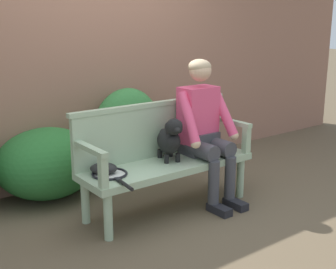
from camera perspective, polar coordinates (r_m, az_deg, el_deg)
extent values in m
plane|color=brown|center=(4.13, 0.00, -9.31)|extent=(40.00, 40.00, 0.00)
cube|color=#936651|center=(4.90, -9.34, 9.08)|extent=(8.00, 0.30, 2.44)
ellipsoid|color=#286B2D|center=(4.44, -14.94, -3.49)|extent=(0.97, 0.88, 0.67)
ellipsoid|color=#337538|center=(4.82, -5.10, 0.19)|extent=(0.81, 0.51, 0.96)
cube|color=#9EB793|center=(3.98, 0.00, -3.91)|extent=(1.59, 0.50, 0.06)
cylinder|color=#9EB793|center=(3.55, -7.54, -10.24)|extent=(0.07, 0.07, 0.38)
cylinder|color=#9EB793|center=(4.37, 9.07, -5.43)|extent=(0.07, 0.07, 0.38)
cylinder|color=#9EB793|center=(3.86, -10.36, -8.27)|extent=(0.07, 0.07, 0.38)
cylinder|color=#9EB793|center=(4.63, 5.70, -4.19)|extent=(0.07, 0.07, 0.38)
cube|color=#9EB793|center=(4.08, -1.86, 0.34)|extent=(1.59, 0.05, 0.46)
cube|color=#9EB793|center=(4.02, -1.89, 3.80)|extent=(1.63, 0.06, 0.04)
cube|color=#9EB793|center=(3.37, -8.16, -4.80)|extent=(0.06, 0.06, 0.24)
cube|color=#9EB793|center=(3.51, -9.91, -1.71)|extent=(0.06, 0.50, 0.04)
cube|color=#9EB793|center=(4.28, 9.83, -0.71)|extent=(0.06, 0.06, 0.24)
cube|color=#9EB793|center=(4.38, 7.92, 1.62)|extent=(0.06, 0.50, 0.04)
cube|color=black|center=(4.05, 6.46, -9.37)|extent=(0.10, 0.24, 0.07)
cylinder|color=#3D3D42|center=(4.02, 5.76, -6.01)|extent=(0.10, 0.10, 0.39)
cylinder|color=#3D3D42|center=(4.05, 4.32, -2.00)|extent=(0.15, 0.32, 0.15)
cube|color=black|center=(4.18, 8.47, -8.65)|extent=(0.10, 0.24, 0.07)
cylinder|color=#3D3D42|center=(4.15, 7.80, -5.39)|extent=(0.10, 0.10, 0.39)
cylinder|color=#3D3D42|center=(4.18, 6.38, -1.52)|extent=(0.15, 0.32, 0.15)
cube|color=#3D3D42|center=(4.22, 3.92, -1.02)|extent=(0.32, 0.24, 0.20)
cube|color=#E04770|center=(4.17, 3.80, 2.48)|extent=(0.34, 0.22, 0.52)
cylinder|color=#E04770|center=(3.95, 2.63, 2.10)|extent=(0.14, 0.33, 0.45)
sphere|color=#DBB28E|center=(3.89, 3.49, -1.12)|extent=(0.09, 0.09, 0.09)
cylinder|color=#E04770|center=(4.22, 7.03, 2.83)|extent=(0.14, 0.33, 0.45)
sphere|color=#DBB28E|center=(4.20, 8.27, -0.09)|extent=(0.09, 0.09, 0.09)
sphere|color=#DBB28E|center=(4.09, 4.08, 8.06)|extent=(0.20, 0.20, 0.20)
ellipsoid|color=tan|center=(4.10, 3.99, 8.49)|extent=(0.21, 0.21, 0.14)
cylinder|color=black|center=(3.93, -0.18, -3.10)|extent=(0.04, 0.04, 0.08)
cylinder|color=black|center=(3.97, 1.23, -2.94)|extent=(0.04, 0.04, 0.08)
cylinder|color=black|center=(4.08, -1.03, -2.42)|extent=(0.04, 0.04, 0.08)
cylinder|color=black|center=(4.12, 0.34, -2.27)|extent=(0.04, 0.04, 0.08)
ellipsoid|color=black|center=(3.99, 0.09, -0.82)|extent=(0.26, 0.33, 0.23)
sphere|color=black|center=(3.89, 0.61, -0.91)|extent=(0.13, 0.13, 0.13)
sphere|color=black|center=(3.83, 0.77, 0.97)|extent=(0.14, 0.14, 0.14)
ellipsoid|color=black|center=(3.78, 1.13, 0.54)|extent=(0.08, 0.10, 0.05)
ellipsoid|color=black|center=(3.82, -0.12, 0.78)|extent=(0.05, 0.04, 0.10)
ellipsoid|color=black|center=(3.86, 1.56, 0.94)|extent=(0.05, 0.04, 0.10)
sphere|color=black|center=(4.10, -0.59, 0.26)|extent=(0.07, 0.07, 0.07)
torus|color=black|center=(3.68, -7.36, -4.91)|extent=(0.32, 0.32, 0.02)
cylinder|color=silver|center=(3.69, -7.35, -5.02)|extent=(0.25, 0.25, 0.00)
cube|color=black|center=(3.54, -6.30, -5.63)|extent=(0.04, 0.07, 0.02)
cylinder|color=black|center=(3.42, -5.33, -6.34)|extent=(0.05, 0.22, 0.03)
ellipsoid|color=black|center=(3.70, -8.10, -4.25)|extent=(0.28, 0.27, 0.09)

